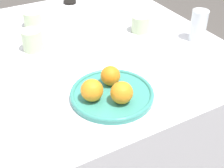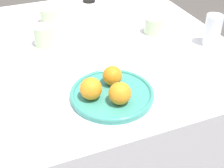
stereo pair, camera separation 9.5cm
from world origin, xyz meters
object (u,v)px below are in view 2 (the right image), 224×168
soy_dish (89,0)px  orange_2 (120,93)px  fruit_platter (112,94)px  water_glass (213,31)px  cup_0 (44,36)px  orange_1 (112,76)px  cup_2 (49,16)px  orange_0 (91,89)px  cup_1 (154,26)px

soy_dish → orange_2: bearing=-102.3°
orange_2 → fruit_platter: bearing=95.0°
fruit_platter → soy_dish: 0.82m
water_glass → cup_0: bearing=158.3°
orange_1 → cup_2: bearing=97.9°
fruit_platter → orange_2: orange_2 is taller
orange_1 → orange_2: orange_2 is taller
fruit_platter → cup_2: cup_2 is taller
cup_2 → soy_dish: (0.25, 0.18, -0.03)m
fruit_platter → orange_0: (-0.07, 0.00, 0.04)m
cup_2 → soy_dish: bearing=35.3°
fruit_platter → cup_0: bearing=106.6°
orange_0 → water_glass: size_ratio=0.54×
fruit_platter → orange_0: bearing=178.3°
fruit_platter → cup_1: 0.48m
orange_2 → water_glass: size_ratio=0.54×
orange_1 → cup_1: 0.43m
orange_1 → cup_0: 0.39m
orange_2 → cup_2: orange_2 is taller
fruit_platter → soy_dish: fruit_platter is taller
orange_0 → orange_1: (0.09, 0.04, -0.00)m
fruit_platter → orange_1: bearing=66.9°
water_glass → soy_dish: water_glass is taller
orange_2 → water_glass: (0.49, 0.22, 0.01)m
orange_2 → cup_1: bearing=50.4°
cup_2 → orange_1: bearing=-82.1°
orange_1 → soy_dish: bearing=77.3°
cup_1 → soy_dish: cup_1 is taller
cup_1 → cup_2: (-0.39, 0.28, -0.00)m
water_glass → soy_dish: bearing=115.7°
fruit_platter → orange_2: bearing=-85.0°
fruit_platter → cup_0: size_ratio=3.23×
cup_0 → cup_2: bearing=73.0°
orange_2 → cup_1: (0.33, 0.40, -0.01)m
cup_0 → cup_1: 0.46m
cup_0 → orange_2: bearing=-74.6°
fruit_platter → orange_1: size_ratio=4.17×
orange_0 → cup_2: (0.01, 0.62, -0.02)m
water_glass → cup_2: 0.72m
cup_2 → fruit_platter: bearing=-84.5°
orange_1 → cup_2: orange_1 is taller
fruit_platter → orange_2: (0.00, -0.05, 0.04)m
orange_0 → cup_0: 0.42m
soy_dish → cup_2: bearing=-144.7°
orange_1 → orange_2: 0.10m
fruit_platter → soy_dish: bearing=76.6°
orange_1 → cup_0: size_ratio=0.78×
orange_1 → orange_2: bearing=-98.8°
soy_dish → cup_1: bearing=-72.6°
orange_2 → cup_0: 0.48m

